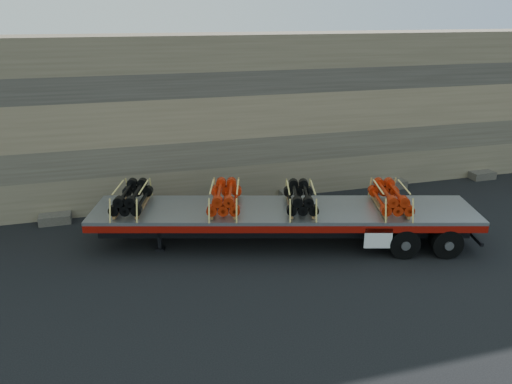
# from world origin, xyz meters

# --- Properties ---
(ground) EXTENTS (120.00, 120.00, 0.00)m
(ground) POSITION_xyz_m (0.00, 0.00, 0.00)
(ground) COLOR black
(ground) RESTS_ON ground
(rock_wall) EXTENTS (44.00, 3.00, 7.00)m
(rock_wall) POSITION_xyz_m (0.00, 6.50, 3.50)
(rock_wall) COLOR #7A6B54
(rock_wall) RESTS_ON ground
(trailer) EXTENTS (13.63, 6.19, 1.34)m
(trailer) POSITION_xyz_m (0.06, 0.51, 0.67)
(trailer) COLOR #A9ABB0
(trailer) RESTS_ON ground
(bundle_front) EXTENTS (1.63, 2.37, 0.76)m
(bundle_front) POSITION_xyz_m (-5.06, 1.98, 1.73)
(bundle_front) COLOR black
(bundle_front) RESTS_ON trailer
(bundle_midfront) EXTENTS (1.67, 2.42, 0.78)m
(bundle_midfront) POSITION_xyz_m (-1.92, 1.08, 1.73)
(bundle_midfront) COLOR #BB250A
(bundle_midfront) RESTS_ON trailer
(bundle_midrear) EXTENTS (1.60, 2.32, 0.75)m
(bundle_midrear) POSITION_xyz_m (0.62, 0.35, 1.72)
(bundle_midrear) COLOR black
(bundle_midrear) RESTS_ON trailer
(bundle_rear) EXTENTS (1.65, 2.40, 0.78)m
(bundle_rear) POSITION_xyz_m (3.65, -0.52, 1.73)
(bundle_rear) COLOR #BB250A
(bundle_rear) RESTS_ON trailer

